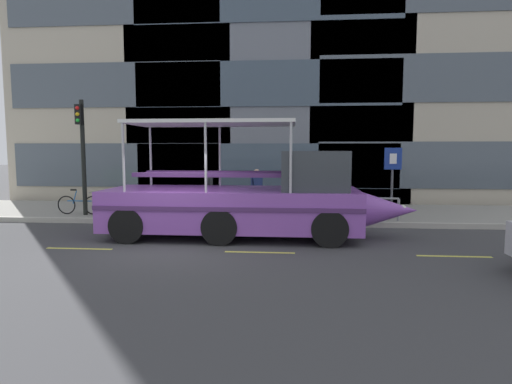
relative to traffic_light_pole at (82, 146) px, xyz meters
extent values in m
plane|color=#3D3D3F|center=(4.53, -3.79, -2.76)|extent=(120.00, 120.00, 0.00)
cube|color=gray|center=(4.53, 1.81, -2.67)|extent=(32.00, 4.80, 0.18)
cube|color=#B2ADA3|center=(4.53, -0.68, -2.67)|extent=(32.00, 0.18, 0.18)
cube|color=#DBD64C|center=(2.13, -4.54, -2.75)|extent=(1.80, 0.12, 0.01)
cube|color=#DBD64C|center=(6.93, -4.54, -2.75)|extent=(1.80, 0.12, 0.01)
cube|color=#DBD64C|center=(11.73, -4.54, -2.75)|extent=(1.80, 0.12, 0.01)
cube|color=#4C5660|center=(-0.67, 4.58, -0.87)|extent=(10.15, 0.06, 2.07)
cube|color=#4C5660|center=(-0.67, 4.58, 2.90)|extent=(10.15, 0.06, 2.07)
cube|color=#4C5660|center=(-0.67, 4.58, 6.67)|extent=(10.15, 0.06, 2.07)
cube|color=#3D4C5B|center=(6.49, 4.58, -0.88)|extent=(12.21, 0.06, 2.06)
cube|color=#3D4C5B|center=(6.49, 4.58, 2.87)|extent=(12.21, 0.06, 2.06)
cube|color=#4C5660|center=(13.70, 4.58, -0.83)|extent=(9.55, 0.06, 2.12)
cube|color=#4C5660|center=(13.70, 4.58, 3.01)|extent=(9.55, 0.06, 2.12)
cylinder|color=gray|center=(6.10, -0.34, -1.81)|extent=(10.57, 0.07, 0.07)
cylinder|color=gray|center=(6.10, -0.34, -2.19)|extent=(10.57, 0.06, 0.06)
cylinder|color=gray|center=(0.81, -0.34, -2.19)|extent=(0.09, 0.09, 0.77)
cylinder|color=gray|center=(2.57, -0.34, -2.19)|extent=(0.09, 0.09, 0.77)
cylinder|color=gray|center=(4.34, -0.34, -2.19)|extent=(0.09, 0.09, 0.77)
cylinder|color=gray|center=(6.10, -0.34, -2.19)|extent=(0.09, 0.09, 0.77)
cylinder|color=gray|center=(7.86, -0.34, -2.19)|extent=(0.09, 0.09, 0.77)
cylinder|color=gray|center=(9.62, -0.34, -2.19)|extent=(0.09, 0.09, 0.77)
cylinder|color=gray|center=(11.38, -0.34, -2.19)|extent=(0.09, 0.09, 0.77)
cylinder|color=black|center=(0.00, 0.06, -0.45)|extent=(0.16, 0.16, 4.26)
cube|color=black|center=(0.00, -0.14, 1.14)|extent=(0.24, 0.20, 0.72)
sphere|color=red|center=(0.00, -0.25, 1.36)|extent=(0.14, 0.14, 0.14)
sphere|color=gold|center=(0.00, -0.25, 1.14)|extent=(0.14, 0.14, 0.14)
sphere|color=green|center=(0.00, -0.25, 0.92)|extent=(0.14, 0.14, 0.14)
cylinder|color=#4C4F54|center=(11.26, 0.19, -1.34)|extent=(0.08, 0.08, 2.47)
cube|color=navy|center=(11.26, 0.14, -0.45)|extent=(0.60, 0.04, 0.76)
cube|color=white|center=(11.26, 0.12, -0.45)|extent=(0.24, 0.01, 0.36)
torus|color=black|center=(0.25, 0.15, -2.22)|extent=(0.70, 0.04, 0.70)
torus|color=black|center=(-0.79, 0.15, -2.22)|extent=(0.70, 0.04, 0.70)
cylinder|color=#1E66B2|center=(-0.27, 0.15, -2.07)|extent=(0.95, 0.04, 0.04)
cylinder|color=#1E66B2|center=(-0.45, 0.15, -1.93)|extent=(0.19, 0.04, 0.51)
cube|color=black|center=(-0.49, 0.15, -1.65)|extent=(0.20, 0.08, 0.06)
cylinder|color=#A5A5AA|center=(0.21, 0.15, -1.73)|extent=(0.03, 0.46, 0.03)
cube|color=purple|center=(5.96, -2.61, -1.90)|extent=(7.46, 2.58, 1.17)
cone|color=purple|center=(10.53, -2.61, -1.90)|extent=(1.68, 1.11, 1.11)
cylinder|color=purple|center=(2.22, -2.61, -1.90)|extent=(0.37, 1.11, 1.11)
cube|color=#4D2A62|center=(5.96, -3.92, -1.75)|extent=(7.46, 0.04, 0.12)
sphere|color=white|center=(10.95, -2.61, -1.85)|extent=(0.22, 0.22, 0.22)
cube|color=#33383D|center=(8.38, -2.61, -0.74)|extent=(1.87, 2.17, 1.13)
cube|color=silver|center=(5.40, -2.61, 0.64)|extent=(4.85, 2.38, 0.10)
cylinder|color=#B2B2B7|center=(7.70, -1.47, -0.36)|extent=(0.07, 0.07, 1.90)
cylinder|color=#B2B2B7|center=(7.70, -3.75, -0.36)|extent=(0.07, 0.07, 1.90)
cylinder|color=#B2B2B7|center=(5.40, -1.47, -0.36)|extent=(0.07, 0.07, 1.90)
cylinder|color=#B2B2B7|center=(5.40, -3.75, -0.36)|extent=(0.07, 0.07, 1.90)
cylinder|color=#B2B2B7|center=(3.09, -1.47, -0.36)|extent=(0.07, 0.07, 1.90)
cylinder|color=#B2B2B7|center=(3.09, -3.75, -0.36)|extent=(0.07, 0.07, 1.90)
cube|color=#4D2A62|center=(5.40, -1.99, -0.86)|extent=(4.46, 0.28, 0.12)
cube|color=#4D2A62|center=(5.40, -3.23, -0.86)|extent=(4.46, 0.28, 0.12)
cylinder|color=black|center=(8.76, -1.42, -2.26)|extent=(1.00, 0.28, 1.00)
cylinder|color=black|center=(8.76, -3.80, -2.26)|extent=(1.00, 0.28, 1.00)
cylinder|color=black|center=(5.77, -1.42, -2.26)|extent=(1.00, 0.28, 1.00)
cylinder|color=black|center=(5.77, -3.80, -2.26)|extent=(1.00, 0.28, 1.00)
cylinder|color=black|center=(3.16, -1.42, -2.26)|extent=(1.00, 0.28, 1.00)
cylinder|color=black|center=(3.16, -3.80, -2.26)|extent=(1.00, 0.28, 1.00)
cylinder|color=black|center=(9.39, 0.79, -2.18)|extent=(0.10, 0.10, 0.80)
cylinder|color=black|center=(9.45, 0.65, -2.18)|extent=(0.10, 0.10, 0.80)
cube|color=#38383D|center=(9.42, 0.72, -1.50)|extent=(0.28, 0.34, 0.57)
cylinder|color=#38383D|center=(9.34, 0.90, -1.52)|extent=(0.07, 0.07, 0.51)
cylinder|color=#38383D|center=(9.49, 0.54, -1.52)|extent=(0.07, 0.07, 0.51)
sphere|color=#936B4C|center=(9.42, 0.72, -1.08)|extent=(0.22, 0.22, 0.22)
cylinder|color=black|center=(6.30, 1.09, -2.15)|extent=(0.11, 0.11, 0.84)
cylinder|color=black|center=(6.45, 1.17, -2.15)|extent=(0.11, 0.11, 0.84)
cube|color=navy|center=(6.38, 1.13, -1.43)|extent=(0.37, 0.31, 0.60)
cylinder|color=navy|center=(6.19, 1.03, -1.46)|extent=(0.07, 0.07, 0.54)
cylinder|color=navy|center=(6.56, 1.23, -1.46)|extent=(0.07, 0.07, 0.54)
sphere|color=tan|center=(6.38, 1.13, -1.00)|extent=(0.23, 0.23, 0.23)
cylinder|color=#1E2338|center=(4.69, 0.41, -2.17)|extent=(0.10, 0.10, 0.82)
cylinder|color=#1E2338|center=(4.67, 0.25, -2.17)|extent=(0.10, 0.10, 0.82)
cube|color=#38383D|center=(4.68, 0.33, -1.46)|extent=(0.22, 0.33, 0.58)
cylinder|color=#38383D|center=(4.70, 0.53, -1.49)|extent=(0.07, 0.07, 0.53)
cylinder|color=#38383D|center=(4.65, 0.13, -1.49)|extent=(0.07, 0.07, 0.53)
sphere|color=#936B4C|center=(4.68, 0.33, -1.03)|extent=(0.23, 0.23, 0.23)
camera|label=1|loc=(7.76, -15.18, -0.15)|focal=29.89mm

